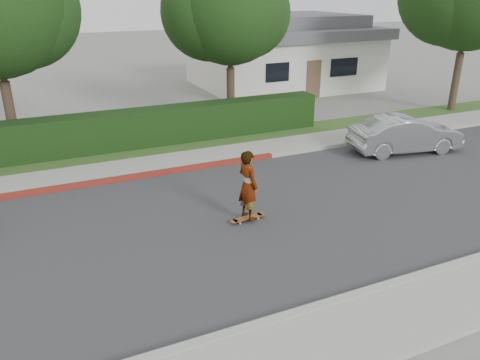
# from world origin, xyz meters

# --- Properties ---
(ground) EXTENTS (120.00, 120.00, 0.00)m
(ground) POSITION_xyz_m (0.00, 0.00, 0.00)
(ground) COLOR slate
(ground) RESTS_ON ground
(road) EXTENTS (60.00, 8.00, 0.01)m
(road) POSITION_xyz_m (0.00, 0.00, 0.01)
(road) COLOR #2D2D30
(road) RESTS_ON ground
(curb_near) EXTENTS (60.00, 0.20, 0.15)m
(curb_near) POSITION_xyz_m (0.00, -4.10, 0.07)
(curb_near) COLOR #9E9E99
(curb_near) RESTS_ON ground
(sidewalk_near) EXTENTS (60.00, 1.60, 0.12)m
(sidewalk_near) POSITION_xyz_m (0.00, -5.00, 0.06)
(sidewalk_near) COLOR gray
(sidewalk_near) RESTS_ON ground
(curb_far) EXTENTS (60.00, 0.20, 0.15)m
(curb_far) POSITION_xyz_m (0.00, 4.10, 0.07)
(curb_far) COLOR #9E9E99
(curb_far) RESTS_ON ground
(curb_red_section) EXTENTS (12.00, 0.21, 0.15)m
(curb_red_section) POSITION_xyz_m (-5.00, 4.10, 0.08)
(curb_red_section) COLOR maroon
(curb_red_section) RESTS_ON ground
(sidewalk_far) EXTENTS (60.00, 1.60, 0.12)m
(sidewalk_far) POSITION_xyz_m (0.00, 5.00, 0.06)
(sidewalk_far) COLOR gray
(sidewalk_far) RESTS_ON ground
(planting_strip) EXTENTS (60.00, 1.60, 0.10)m
(planting_strip) POSITION_xyz_m (0.00, 6.60, 0.05)
(planting_strip) COLOR #2D4C1E
(planting_strip) RESTS_ON ground
(hedge) EXTENTS (15.00, 1.00, 1.50)m
(hedge) POSITION_xyz_m (-3.00, 7.20, 0.75)
(hedge) COLOR black
(hedge) RESTS_ON ground
(tree_center) EXTENTS (5.66, 4.84, 7.44)m
(tree_center) POSITION_xyz_m (1.49, 9.19, 4.90)
(tree_center) COLOR #33261C
(tree_center) RESTS_ON ground
(house) EXTENTS (10.60, 8.60, 4.30)m
(house) POSITION_xyz_m (8.00, 16.00, 2.10)
(house) COLOR beige
(house) RESTS_ON ground
(skateboard) EXTENTS (1.06, 0.31, 0.10)m
(skateboard) POSITION_xyz_m (-1.92, -0.12, 0.09)
(skateboard) COLOR gold
(skateboard) RESTS_ON ground
(skateboarder) EXTENTS (0.58, 0.76, 1.88)m
(skateboarder) POSITION_xyz_m (-1.92, -0.12, 1.05)
(skateboarder) COLOR white
(skateboarder) RESTS_ON skateboard
(car_silver) EXTENTS (4.39, 2.19, 1.38)m
(car_silver) POSITION_xyz_m (5.92, 2.62, 0.69)
(car_silver) COLOR #ACAEB3
(car_silver) RESTS_ON ground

